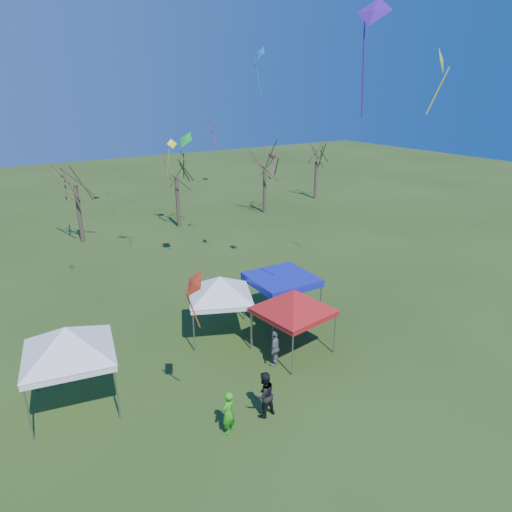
{
  "coord_description": "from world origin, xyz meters",
  "views": [
    {
      "loc": [
        -9.83,
        -13.13,
        11.83
      ],
      "look_at": [
        0.68,
        3.0,
        4.73
      ],
      "focal_mm": 32.0,
      "sensor_mm": 36.0,
      "label": 1
    }
  ],
  "objects_px": {
    "tent_red": "(294,294)",
    "tree_2": "(72,164)",
    "tent_blue": "(282,280)",
    "person_dark": "(264,395)",
    "person_green": "(228,413)",
    "tree_4": "(265,152)",
    "person_grey": "(275,348)",
    "tent_white_mid": "(220,281)",
    "tree_5": "(317,147)",
    "tent_white_west": "(66,333)",
    "tree_3": "(175,159)"
  },
  "relations": [
    {
      "from": "tree_2",
      "to": "tent_white_west",
      "type": "relative_size",
      "value": 1.83
    },
    {
      "from": "tree_3",
      "to": "tent_blue",
      "type": "relative_size",
      "value": 2.38
    },
    {
      "from": "tree_4",
      "to": "person_dark",
      "type": "bearing_deg",
      "value": -124.08
    },
    {
      "from": "tree_4",
      "to": "tent_white_west",
      "type": "distance_m",
      "value": 31.05
    },
    {
      "from": "tree_4",
      "to": "person_green",
      "type": "relative_size",
      "value": 4.59
    },
    {
      "from": "tree_2",
      "to": "tree_5",
      "type": "distance_m",
      "value": 26.15
    },
    {
      "from": "tent_white_west",
      "to": "tree_3",
      "type": "bearing_deg",
      "value": 56.63
    },
    {
      "from": "tent_white_west",
      "to": "tree_2",
      "type": "bearing_deg",
      "value": 76.0
    },
    {
      "from": "tent_white_west",
      "to": "person_green",
      "type": "xyz_separation_m",
      "value": [
        4.27,
        -4.65,
        -2.38
      ]
    },
    {
      "from": "tree_4",
      "to": "person_grey",
      "type": "distance_m",
      "value": 27.58
    },
    {
      "from": "tree_3",
      "to": "person_green",
      "type": "bearing_deg",
      "value": -110.28
    },
    {
      "from": "tree_3",
      "to": "tent_red",
      "type": "distance_m",
      "value": 22.85
    },
    {
      "from": "tree_4",
      "to": "tent_blue",
      "type": "relative_size",
      "value": 2.37
    },
    {
      "from": "tree_5",
      "to": "tent_white_west",
      "type": "bearing_deg",
      "value": -144.02
    },
    {
      "from": "tent_white_mid",
      "to": "person_grey",
      "type": "height_order",
      "value": "tent_white_mid"
    },
    {
      "from": "tree_2",
      "to": "tent_red",
      "type": "bearing_deg",
      "value": -79.21
    },
    {
      "from": "tree_2",
      "to": "tree_4",
      "type": "xyz_separation_m",
      "value": [
        17.72,
        -0.38,
        -0.23
      ]
    },
    {
      "from": "tent_white_west",
      "to": "tent_white_mid",
      "type": "height_order",
      "value": "tent_white_west"
    },
    {
      "from": "tree_5",
      "to": "tent_blue",
      "type": "bearing_deg",
      "value": -133.57
    },
    {
      "from": "person_grey",
      "to": "tree_5",
      "type": "bearing_deg",
      "value": -172.69
    },
    {
      "from": "tent_red",
      "to": "tree_2",
      "type": "bearing_deg",
      "value": 100.79
    },
    {
      "from": "tent_red",
      "to": "person_green",
      "type": "bearing_deg",
      "value": -149.51
    },
    {
      "from": "tree_5",
      "to": "tent_red",
      "type": "relative_size",
      "value": 1.78
    },
    {
      "from": "tent_blue",
      "to": "tree_3",
      "type": "bearing_deg",
      "value": 82.26
    },
    {
      "from": "tent_white_mid",
      "to": "tent_blue",
      "type": "bearing_deg",
      "value": -4.69
    },
    {
      "from": "person_dark",
      "to": "tree_5",
      "type": "bearing_deg",
      "value": -136.52
    },
    {
      "from": "tent_blue",
      "to": "tree_5",
      "type": "bearing_deg",
      "value": 46.43
    },
    {
      "from": "tree_3",
      "to": "person_green",
      "type": "xyz_separation_m",
      "value": [
        -9.38,
        -25.38,
        -5.22
      ]
    },
    {
      "from": "tent_blue",
      "to": "tent_red",
      "type": "bearing_deg",
      "value": -116.54
    },
    {
      "from": "tree_4",
      "to": "person_green",
      "type": "distance_m",
      "value": 31.92
    },
    {
      "from": "tree_5",
      "to": "tent_white_west",
      "type": "height_order",
      "value": "tree_5"
    },
    {
      "from": "tent_blue",
      "to": "person_dark",
      "type": "bearing_deg",
      "value": -130.77
    },
    {
      "from": "tree_3",
      "to": "tent_blue",
      "type": "xyz_separation_m",
      "value": [
        -2.63,
        -19.34,
        -3.77
      ]
    },
    {
      "from": "tent_blue",
      "to": "person_dark",
      "type": "distance_m",
      "value": 7.99
    },
    {
      "from": "tree_2",
      "to": "person_green",
      "type": "distance_m",
      "value": 26.3
    },
    {
      "from": "tent_white_mid",
      "to": "person_green",
      "type": "relative_size",
      "value": 2.28
    },
    {
      "from": "tree_4",
      "to": "tent_white_west",
      "type": "xyz_separation_m",
      "value": [
        -22.98,
        -20.69,
        -2.82
      ]
    },
    {
      "from": "person_green",
      "to": "tent_blue",
      "type": "bearing_deg",
      "value": -162.21
    },
    {
      "from": "person_green",
      "to": "person_grey",
      "type": "bearing_deg",
      "value": -170.22
    },
    {
      "from": "tree_2",
      "to": "tree_5",
      "type": "xyz_separation_m",
      "value": [
        26.09,
        1.69,
        -0.56
      ]
    },
    {
      "from": "person_green",
      "to": "tree_3",
      "type": "bearing_deg",
      "value": -134.32
    },
    {
      "from": "tree_2",
      "to": "tree_4",
      "type": "relative_size",
      "value": 1.04
    },
    {
      "from": "tent_white_mid",
      "to": "tent_red",
      "type": "distance_m",
      "value": 3.84
    },
    {
      "from": "tree_4",
      "to": "tree_5",
      "type": "bearing_deg",
      "value": 13.85
    },
    {
      "from": "tree_5",
      "to": "tent_red",
      "type": "distance_m",
      "value": 32.74
    },
    {
      "from": "tent_white_mid",
      "to": "person_grey",
      "type": "xyz_separation_m",
      "value": [
        0.74,
        -3.7,
        -2.12
      ]
    },
    {
      "from": "tent_blue",
      "to": "person_green",
      "type": "relative_size",
      "value": 1.94
    },
    {
      "from": "tree_2",
      "to": "tent_red",
      "type": "height_order",
      "value": "tree_2"
    },
    {
      "from": "tent_white_mid",
      "to": "person_dark",
      "type": "bearing_deg",
      "value": -104.28
    },
    {
      "from": "tent_red",
      "to": "tent_white_mid",
      "type": "bearing_deg",
      "value": 122.93
    }
  ]
}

